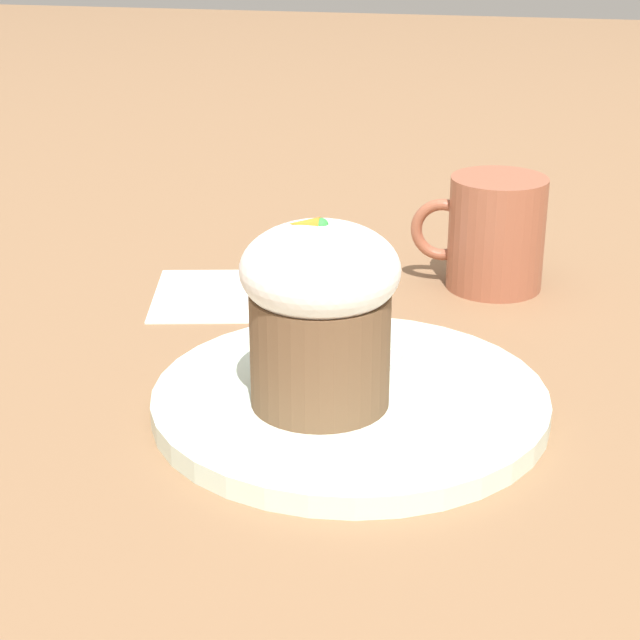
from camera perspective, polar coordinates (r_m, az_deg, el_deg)
The scene contains 6 objects.
ground_plane at distance 0.65m, azimuth 1.61°, elevation -4.88°, with size 4.00×4.00×0.00m, color #846042.
dessert_plate at distance 0.65m, azimuth 1.61°, elevation -4.35°, with size 0.24×0.24×0.01m.
carrot_cake at distance 0.61m, azimuth -0.00°, elevation 0.54°, with size 0.09×0.09×0.11m.
spoon at distance 0.65m, azimuth 2.57°, elevation -3.09°, with size 0.06×0.12×0.01m.
coffee_cup at distance 0.84m, azimuth 9.26°, elevation 4.60°, with size 0.10×0.07×0.09m.
paper_napkin at distance 0.83m, azimuth -4.34°, elevation 1.37°, with size 0.15×0.14×0.00m.
Camera 1 is at (-0.10, 0.57, 0.30)m, focal length 60.00 mm.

